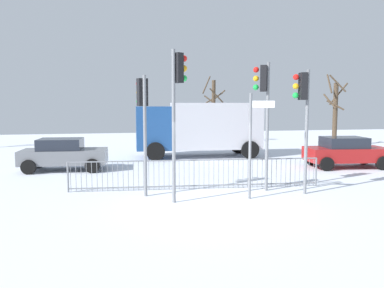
{
  "coord_description": "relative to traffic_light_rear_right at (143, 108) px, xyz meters",
  "views": [
    {
      "loc": [
        -2.92,
        -11.07,
        3.07
      ],
      "look_at": [
        -0.24,
        2.14,
        1.66
      ],
      "focal_mm": 36.46,
      "sensor_mm": 36.0,
      "label": 1
    }
  ],
  "objects": [
    {
      "name": "ground_plane",
      "position": [
        1.95,
        -1.85,
        -2.92
      ],
      "size": [
        60.0,
        60.0,
        0.0
      ],
      "primitive_type": "plane",
      "color": "silver"
    },
    {
      "name": "traffic_light_rear_right",
      "position": [
        0.0,
        0.0,
        0.0
      ],
      "size": [
        0.38,
        0.54,
        3.98
      ],
      "rotation": [
        0.0,
        0.0,
        0.36
      ],
      "color": "slate",
      "rests_on": "ground"
    },
    {
      "name": "traffic_light_foreground_right",
      "position": [
        5.26,
        -0.87,
        0.15
      ],
      "size": [
        0.57,
        0.34,
        4.18
      ],
      "rotation": [
        0.0,
        0.0,
        1.47
      ],
      "color": "slate",
      "rests_on": "ground"
    },
    {
      "name": "traffic_light_foreground_left",
      "position": [
        4.17,
        -0.1,
        0.36
      ],
      "size": [
        0.54,
        0.38,
        4.47
      ],
      "rotation": [
        0.0,
        0.0,
        1.2
      ],
      "color": "slate",
      "rests_on": "ground"
    },
    {
      "name": "traffic_light_rear_left",
      "position": [
        0.97,
        -1.11,
        0.51
      ],
      "size": [
        0.52,
        0.42,
        4.69
      ],
      "rotation": [
        0.0,
        0.0,
        5.23
      ],
      "color": "slate",
      "rests_on": "ground"
    },
    {
      "name": "direction_sign_post",
      "position": [
        3.37,
        -1.19,
        -1.03
      ],
      "size": [
        0.75,
        0.33,
        3.39
      ],
      "rotation": [
        0.0,
        0.0,
        -0.37
      ],
      "color": "slate",
      "rests_on": "ground"
    },
    {
      "name": "pedestrian_guard_railing",
      "position": [
        1.94,
        0.57,
        -2.37
      ],
      "size": [
        9.01,
        0.81,
        1.07
      ],
      "rotation": [
        0.0,
        0.0,
        -0.08
      ],
      "color": "slate",
      "rests_on": "ground"
    },
    {
      "name": "car_grey_trailing",
      "position": [
        -3.23,
        5.61,
        -2.15
      ],
      "size": [
        3.91,
        2.16,
        1.47
      ],
      "rotation": [
        0.0,
        0.0,
        -0.07
      ],
      "color": "slate",
      "rests_on": "ground"
    },
    {
      "name": "car_red_near",
      "position": [
        9.95,
        3.78,
        -2.15
      ],
      "size": [
        3.97,
        2.28,
        1.47
      ],
      "rotation": [
        0.0,
        0.0,
        -0.11
      ],
      "color": "maroon",
      "rests_on": "ground"
    },
    {
      "name": "delivery_truck",
      "position": [
        3.91,
        8.88,
        -1.18
      ],
      "size": [
        7.15,
        2.99,
        3.1
      ],
      "rotation": [
        0.0,
        0.0,
        3.09
      ],
      "color": "silver",
      "rests_on": "ground"
    },
    {
      "name": "bare_tree_left",
      "position": [
        14.32,
        11.95,
        -0.4
      ],
      "size": [
        1.76,
        1.77,
        5.12
      ],
      "color": "#473828",
      "rests_on": "ground"
    },
    {
      "name": "bare_tree_centre",
      "position": [
        6.55,
        15.91,
        -0.29
      ],
      "size": [
        1.87,
        1.81,
        5.17
      ],
      "color": "#473828",
      "rests_on": "ground"
    }
  ]
}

